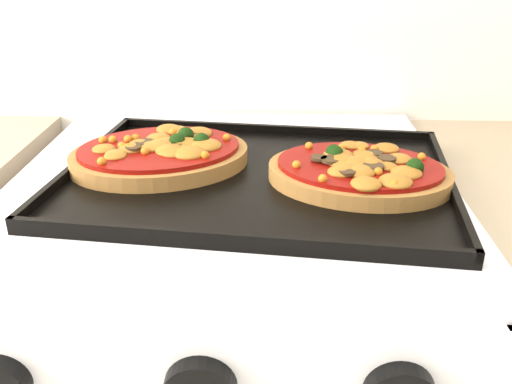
# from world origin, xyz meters

# --- Properties ---
(control_panel) EXTENTS (0.60, 0.02, 0.09)m
(control_panel) POSITION_xyz_m (0.04, 1.39, 0.85)
(control_panel) COLOR white
(control_panel) RESTS_ON stove
(baking_tray) EXTENTS (0.53, 0.42, 0.02)m
(baking_tray) POSITION_xyz_m (0.07, 1.69, 0.92)
(baking_tray) COLOR black
(baking_tray) RESTS_ON stove
(pizza_left) EXTENTS (0.29, 0.25, 0.04)m
(pizza_left) POSITION_xyz_m (-0.06, 1.72, 0.94)
(pizza_left) COLOR olive
(pizza_left) RESTS_ON baking_tray
(pizza_right) EXTENTS (0.26, 0.22, 0.03)m
(pizza_right) POSITION_xyz_m (0.20, 1.67, 0.94)
(pizza_right) COLOR olive
(pizza_right) RESTS_ON baking_tray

